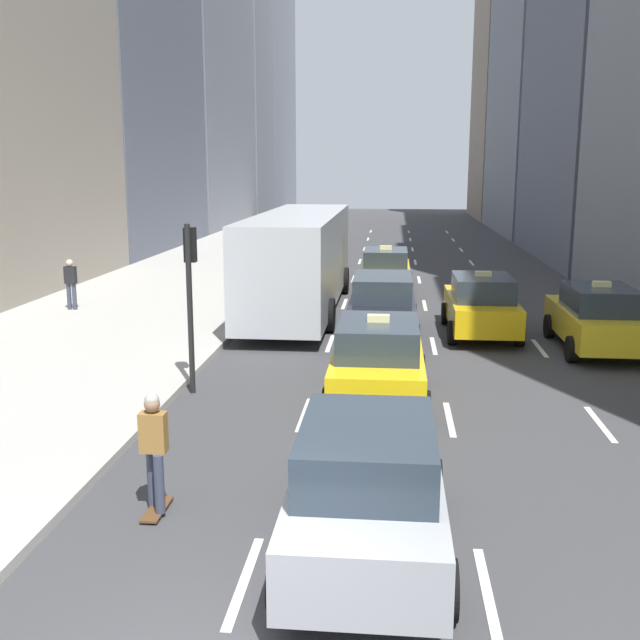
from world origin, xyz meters
name	(u,v)px	position (x,y,z in m)	size (l,w,h in m)	color
sidewalk_left	(204,272)	(-7.00, 27.00, 0.07)	(8.00, 66.00, 0.15)	#ADAAA3
lane_markings	(422,291)	(2.60, 23.00, 0.01)	(5.72, 56.00, 0.01)	white
taxi_lead	(385,271)	(1.20, 22.16, 0.88)	(2.02, 4.40, 1.87)	yellow
taxi_second	(481,305)	(4.00, 15.51, 0.88)	(2.02, 4.40, 1.87)	yellow
taxi_third	(378,361)	(1.20, 8.94, 0.88)	(2.02, 4.40, 1.87)	yellow
taxi_fourth	(597,318)	(6.80, 13.90, 0.88)	(2.02, 4.40, 1.87)	yellow
sedan_black_near	(367,485)	(1.20, 2.82, 0.89)	(2.02, 4.49, 1.76)	#9EA0A5
sedan_silver_behind	(383,305)	(1.20, 15.03, 0.91)	(2.02, 4.79, 1.78)	black
city_bus	(300,258)	(-1.61, 18.67, 1.79)	(2.80, 11.61, 3.25)	#B7BCC1
skateboarder	(154,448)	(-1.76, 3.62, 0.96)	(0.36, 0.80, 1.75)	brown
pedestrian_far_walking	(71,282)	(-8.97, 17.36, 1.07)	(0.36, 0.22, 1.65)	#383D51
traffic_light_pole	(190,281)	(-2.75, 9.30, 2.41)	(0.24, 0.42, 3.60)	black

